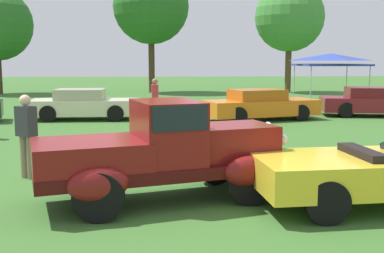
% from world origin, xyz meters
% --- Properties ---
extents(ground_plane, '(120.00, 120.00, 0.00)m').
position_xyz_m(ground_plane, '(0.00, 0.00, 0.00)').
color(ground_plane, '#386628').
extents(feature_pickup_truck, '(4.39, 2.68, 1.70)m').
position_xyz_m(feature_pickup_truck, '(0.19, -0.11, 0.86)').
color(feature_pickup_truck, '#400B0B').
rests_on(feature_pickup_truck, ground_plane).
extents(show_car_cream, '(4.27, 1.73, 1.22)m').
position_xyz_m(show_car_cream, '(-2.93, 11.21, 0.60)').
color(show_car_cream, beige).
rests_on(show_car_cream, ground_plane).
extents(show_car_orange, '(4.79, 2.89, 1.22)m').
position_xyz_m(show_car_orange, '(4.07, 10.57, 0.60)').
color(show_car_orange, orange).
rests_on(show_car_orange, ground_plane).
extents(show_car_burgundy, '(4.52, 2.41, 1.22)m').
position_xyz_m(show_car_burgundy, '(9.10, 11.59, 0.60)').
color(show_car_burgundy, maroon).
rests_on(show_car_burgundy, ground_plane).
extents(spectator_near_truck, '(0.26, 0.41, 1.69)m').
position_xyz_m(spectator_near_truck, '(-0.07, 9.78, 0.91)').
color(spectator_near_truck, '#7F7056').
rests_on(spectator_near_truck, ground_plane).
extents(spectator_by_row, '(0.46, 0.43, 1.69)m').
position_xyz_m(spectator_by_row, '(-2.54, 1.60, 0.91)').
color(spectator_by_row, '#7F7056').
rests_on(spectator_by_row, ground_plane).
extents(canopy_tent_left_field, '(3.39, 3.39, 2.71)m').
position_xyz_m(canopy_tent_left_field, '(9.24, 17.27, 2.42)').
color(canopy_tent_left_field, '#B7B7BC').
rests_on(canopy_tent_left_field, ground_plane).
extents(treeline_mid_left, '(5.43, 5.43, 8.90)m').
position_xyz_m(treeline_mid_left, '(-0.52, 27.08, 6.16)').
color(treeline_mid_left, '#47331E').
rests_on(treeline_mid_left, ground_plane).
extents(treeline_center, '(4.98, 4.98, 7.92)m').
position_xyz_m(treeline_center, '(9.43, 26.60, 5.41)').
color(treeline_center, brown).
rests_on(treeline_center, ground_plane).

